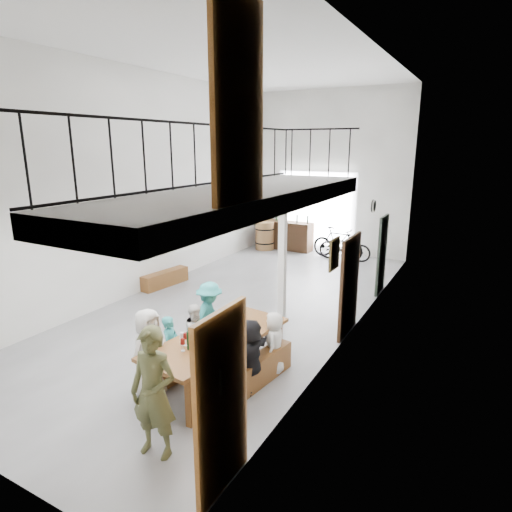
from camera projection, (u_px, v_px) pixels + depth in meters
The scene contains 24 objects.
floor at pixel (240, 305), 10.20m from camera, with size 12.00×12.00×0.00m, color slate.
room_walls at pixel (239, 152), 9.30m from camera, with size 12.00×12.00×12.00m.
gateway_portal at pixel (316, 212), 15.08m from camera, with size 2.80×0.08×2.80m, color white.
right_wall_decor at pixel (323, 269), 6.92m from camera, with size 0.07×8.28×5.07m.
balcony at pixel (246, 200), 5.88m from camera, with size 1.52×5.62×4.00m.
tasting_table at pixel (218, 341), 6.72m from camera, with size 1.36×2.64×0.79m.
bench_inner at pixel (190, 359), 7.18m from camera, with size 0.29×1.78×0.41m, color brown.
bench_wall at pixel (249, 377), 6.59m from camera, with size 0.26×2.03×0.47m, color brown.
tableware at pixel (210, 332), 6.51m from camera, with size 0.65×1.37×0.35m.
side_bench at pixel (165, 279), 11.52m from camera, with size 0.31×1.44×0.40m, color brown.
oak_barrel at pixel (265, 236), 15.50m from camera, with size 0.69×0.69×1.01m.
serving_counter at pixel (286, 235), 15.52m from camera, with size 1.93×0.54×1.02m, color #321A0F.
counter_bottles at pixel (287, 218), 15.36m from camera, with size 1.69×0.13×0.28m.
guest_left_a at pixel (149, 352), 6.42m from camera, with size 0.67×0.43×1.36m, color beige.
guest_left_b at pixel (171, 347), 6.91m from camera, with size 0.39×0.25×1.06m, color teal.
guest_left_c at pixel (196, 334), 7.37m from camera, with size 0.52×0.41×1.08m, color beige.
guest_left_d at pixel (210, 317), 7.76m from camera, with size 0.86×0.49×1.33m, color teal.
guest_right_a at pixel (226, 377), 5.99m from camera, with size 0.63×0.26×1.08m, color red.
guest_right_b at pixel (250, 356), 6.48m from camera, with size 1.10×0.35×1.19m, color black.
guest_right_c at pixel (274, 343), 7.06m from camera, with size 0.52×0.34×1.06m, color beige.
host_standing at pixel (154, 393), 5.09m from camera, with size 0.61×0.40×1.67m, color #494D2B.
potted_plant at pixel (350, 305), 9.66m from camera, with size 0.34×0.29×0.37m, color #205522.
bicycle_near at pixel (345, 247), 14.05m from camera, with size 0.60×1.72×0.90m, color black.
bicycle_far at pixel (338, 243), 14.20m from camera, with size 0.50×1.76×1.06m, color black.
Camera 1 is at (4.93, -8.22, 3.70)m, focal length 30.00 mm.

